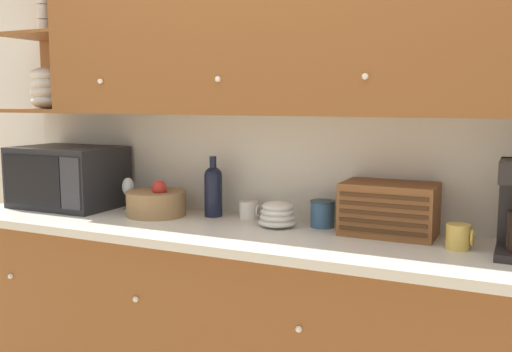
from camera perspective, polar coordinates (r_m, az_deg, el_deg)
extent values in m
cube|color=white|center=(2.85, 2.20, 3.69)|extent=(5.45, 0.06, 2.60)
cube|color=brown|center=(2.73, -0.90, -15.11)|extent=(3.05, 0.64, 0.88)
cube|color=silver|center=(2.58, -1.07, -5.81)|extent=(3.07, 0.67, 0.04)
sphere|color=white|center=(3.10, -23.34, -9.19)|extent=(0.03, 0.03, 0.03)
sphere|color=white|center=(2.60, -11.94, -11.97)|extent=(0.03, 0.03, 0.03)
sphere|color=white|center=(2.24, 4.30, -15.04)|extent=(0.03, 0.03, 0.03)
cube|color=silver|center=(2.83, 1.90, 1.04)|extent=(3.05, 0.01, 0.51)
cube|color=brown|center=(2.60, 4.79, 15.83)|extent=(2.63, 0.36, 0.88)
cube|color=brown|center=(3.56, -18.38, 13.21)|extent=(0.42, 0.02, 0.88)
cube|color=brown|center=(3.42, -20.07, 6.18)|extent=(0.42, 0.36, 0.02)
cube|color=brown|center=(3.44, -20.39, 13.05)|extent=(0.42, 0.36, 0.02)
sphere|color=white|center=(2.92, -15.31, 9.12)|extent=(0.03, 0.03, 0.03)
sphere|color=white|center=(2.54, -3.84, 9.65)|extent=(0.03, 0.03, 0.03)
sphere|color=white|center=(2.29, 10.86, 9.76)|extent=(0.03, 0.03, 0.03)
ellipsoid|color=silver|center=(3.42, -20.11, 7.02)|extent=(0.18, 0.18, 0.08)
ellipsoid|color=silver|center=(3.42, -20.15, 7.85)|extent=(0.18, 0.18, 0.08)
ellipsoid|color=silver|center=(3.42, -20.18, 8.68)|extent=(0.18, 0.18, 0.08)
ellipsoid|color=silver|center=(3.43, -20.22, 9.50)|extent=(0.18, 0.18, 0.08)
cylinder|color=silver|center=(3.45, -20.42, 13.80)|extent=(0.07, 0.07, 0.08)
cylinder|color=silver|center=(3.46, -20.48, 15.10)|extent=(0.07, 0.07, 0.08)
cube|color=black|center=(3.28, -18.25, -0.06)|extent=(0.56, 0.39, 0.33)
cube|color=black|center=(3.18, -21.53, -0.42)|extent=(0.39, 0.01, 0.26)
cube|color=#2D2D33|center=(3.00, -18.09, -0.73)|extent=(0.12, 0.01, 0.26)
cylinder|color=silver|center=(3.11, -12.61, -3.24)|extent=(0.06, 0.06, 0.01)
cylinder|color=silver|center=(3.11, -12.63, -2.57)|extent=(0.01, 0.01, 0.07)
ellipsoid|color=silver|center=(3.09, -12.67, -1.05)|extent=(0.07, 0.07, 0.10)
cylinder|color=#937047|center=(2.92, -9.96, -2.71)|extent=(0.30, 0.30, 0.12)
sphere|color=red|center=(2.87, -9.65, -1.18)|extent=(0.08, 0.08, 0.08)
cylinder|color=black|center=(2.86, -4.29, -2.00)|extent=(0.09, 0.09, 0.21)
sphere|color=black|center=(2.84, -4.31, 0.04)|extent=(0.09, 0.09, 0.09)
cylinder|color=black|center=(2.84, -4.32, 1.29)|extent=(0.03, 0.03, 0.07)
cylinder|color=silver|center=(2.80, -0.72, -3.40)|extent=(0.09, 0.09, 0.09)
torus|color=silver|center=(2.78, 0.26, -3.46)|extent=(0.01, 0.06, 0.06)
ellipsoid|color=silver|center=(2.63, 2.15, -4.62)|extent=(0.18, 0.18, 0.04)
ellipsoid|color=silver|center=(2.62, 2.16, -4.09)|extent=(0.17, 0.17, 0.04)
ellipsoid|color=silver|center=(2.62, 2.16, -3.56)|extent=(0.15, 0.15, 0.04)
ellipsoid|color=silver|center=(2.61, 2.16, -3.03)|extent=(0.14, 0.14, 0.04)
cylinder|color=#33567A|center=(2.63, 6.66, -3.85)|extent=(0.11, 0.11, 0.12)
cylinder|color=navy|center=(2.62, 6.68, -2.54)|extent=(0.12, 0.12, 0.01)
cube|color=brown|center=(2.52, 13.18, -3.22)|extent=(0.40, 0.25, 0.23)
cube|color=#432713|center=(2.42, 12.47, -5.43)|extent=(0.36, 0.01, 0.02)
cube|color=#432713|center=(2.41, 12.50, -4.59)|extent=(0.36, 0.01, 0.02)
cube|color=#432713|center=(2.40, 12.52, -3.74)|extent=(0.36, 0.01, 0.02)
cube|color=#432713|center=(2.39, 12.55, -2.89)|extent=(0.36, 0.01, 0.02)
cube|color=#432713|center=(2.39, 12.57, -2.04)|extent=(0.36, 0.01, 0.02)
cylinder|color=gold|center=(2.37, 19.55, -5.74)|extent=(0.09, 0.09, 0.10)
torus|color=gold|center=(2.36, 20.81, -5.77)|extent=(0.01, 0.07, 0.07)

